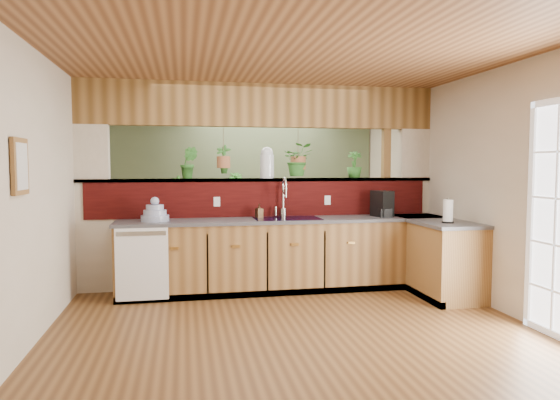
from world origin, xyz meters
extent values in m
cube|color=brown|center=(0.00, 0.00, 0.00)|extent=(4.60, 7.00, 0.01)
cube|color=brown|center=(0.00, 0.00, 2.60)|extent=(4.60, 7.00, 0.01)
cube|color=beige|center=(0.00, 3.50, 1.30)|extent=(4.60, 0.02, 2.60)
cube|color=beige|center=(0.00, -3.50, 1.30)|extent=(4.60, 0.02, 2.60)
cube|color=beige|center=(-2.30, 0.00, 1.30)|extent=(0.02, 7.00, 2.60)
cube|color=beige|center=(2.30, 0.00, 1.30)|extent=(0.02, 7.00, 2.60)
cube|color=beige|center=(0.00, 1.35, 0.68)|extent=(4.60, 0.15, 1.35)
cube|color=#340706|center=(0.00, 1.27, 1.12)|extent=(4.40, 0.02, 0.45)
cube|color=brown|center=(0.00, 1.35, 1.37)|extent=(4.60, 0.21, 0.04)
cube|color=brown|center=(0.00, 1.35, 2.33)|extent=(4.60, 0.15, 0.55)
cube|color=beige|center=(-2.10, 1.35, 1.70)|extent=(0.40, 0.15, 0.70)
cube|color=beige|center=(2.10, 1.35, 1.70)|extent=(0.40, 0.15, 0.70)
cube|color=brown|center=(1.70, 1.35, 1.30)|extent=(0.10, 0.10, 2.60)
cube|color=brown|center=(0.00, 1.35, 1.37)|extent=(4.60, 0.21, 0.04)
cube|color=brown|center=(0.00, 1.35, 2.33)|extent=(4.60, 0.15, 0.55)
cube|color=#576847|center=(0.00, 3.48, 1.30)|extent=(4.55, 0.02, 2.55)
cube|color=brown|center=(0.25, 0.98, 0.43)|extent=(4.10, 0.60, 0.86)
cube|color=#434347|center=(0.25, 0.98, 0.88)|extent=(4.14, 0.64, 0.04)
cube|color=brown|center=(2.00, 0.54, 0.43)|extent=(0.60, 1.48, 0.86)
cube|color=#434347|center=(2.00, 0.54, 0.88)|extent=(0.64, 1.52, 0.04)
cube|color=brown|center=(2.00, 0.98, 0.43)|extent=(0.60, 0.60, 0.86)
cube|color=#434347|center=(2.00, 0.98, 0.88)|extent=(0.64, 0.64, 0.04)
cube|color=black|center=(0.25, 0.71, 0.04)|extent=(4.10, 0.06, 0.08)
cube|color=black|center=(1.73, 0.54, 0.04)|extent=(0.06, 1.48, 0.08)
cube|color=white|center=(-1.48, 0.66, 0.45)|extent=(0.58, 0.02, 0.82)
cube|color=#B7B7B2|center=(-1.48, 0.65, 0.80)|extent=(0.54, 0.01, 0.05)
cube|color=black|center=(0.25, 0.98, 0.89)|extent=(0.82, 0.50, 0.03)
cube|color=black|center=(0.06, 0.98, 0.80)|extent=(0.34, 0.40, 0.16)
cube|color=black|center=(0.44, 0.98, 0.80)|extent=(0.34, 0.40, 0.16)
cube|color=brown|center=(-2.27, -0.80, 1.55)|extent=(0.03, 0.35, 0.45)
cube|color=silver|center=(-2.26, -0.80, 1.55)|extent=(0.01, 0.27, 0.37)
cylinder|color=#B7B7B2|center=(0.24, 1.18, 0.95)|extent=(0.08, 0.08, 0.11)
cylinder|color=#B7B7B2|center=(0.24, 1.18, 1.15)|extent=(0.03, 0.03, 0.30)
torus|color=#B7B7B2|center=(0.24, 1.10, 1.30)|extent=(0.22, 0.07, 0.22)
cylinder|color=#B7B7B2|center=(0.24, 1.00, 1.23)|extent=(0.03, 0.03, 0.13)
cylinder|color=#B7B7B2|center=(0.14, 1.18, 0.98)|extent=(0.03, 0.03, 0.11)
cylinder|color=#8E98B8|center=(-1.35, 0.97, 0.94)|extent=(0.33, 0.33, 0.07)
cylinder|color=#8E98B8|center=(-1.35, 0.97, 1.00)|extent=(0.27, 0.27, 0.06)
cylinder|color=#8E98B8|center=(-1.35, 0.97, 1.06)|extent=(0.21, 0.21, 0.06)
sphere|color=#8E98B8|center=(-1.35, 0.97, 1.14)|extent=(0.10, 0.10, 0.10)
imported|color=#342213|center=(-0.08, 1.11, 0.99)|extent=(0.10, 0.10, 0.18)
cube|color=black|center=(1.50, 0.97, 1.07)|extent=(0.18, 0.29, 0.33)
cube|color=black|center=(1.50, 0.87, 0.96)|extent=(0.15, 0.11, 0.11)
cylinder|color=silver|center=(1.50, 0.91, 1.00)|extent=(0.09, 0.09, 0.09)
cylinder|color=black|center=(1.96, 0.15, 0.91)|extent=(0.13, 0.13, 0.02)
cylinder|color=#B7B7B2|center=(1.96, 0.15, 1.04)|extent=(0.02, 0.02, 0.29)
cylinder|color=white|center=(1.96, 0.15, 1.04)|extent=(0.11, 0.11, 0.25)
cylinder|color=silver|center=(0.06, 1.35, 1.54)|extent=(0.18, 0.18, 0.30)
sphere|color=silver|center=(0.06, 1.35, 1.71)|extent=(0.16, 0.16, 0.16)
imported|color=#2B6824|center=(-0.94, 1.35, 1.59)|extent=(0.25, 0.22, 0.40)
imported|color=#2B6824|center=(1.25, 1.35, 1.57)|extent=(0.23, 0.23, 0.36)
cylinder|color=brown|center=(-0.50, 1.35, 1.85)|extent=(0.01, 0.01, 0.39)
cylinder|color=#965936|center=(-0.50, 1.35, 1.60)|extent=(0.17, 0.17, 0.15)
imported|color=#2B6824|center=(-0.50, 1.35, 1.82)|extent=(0.23, 0.20, 0.37)
cylinder|color=brown|center=(0.47, 1.35, 1.85)|extent=(0.01, 0.01, 0.40)
cylinder|color=#965936|center=(0.47, 1.35, 1.59)|extent=(0.20, 0.20, 0.17)
imported|color=#2B6824|center=(0.47, 1.35, 1.84)|extent=(0.44, 0.39, 0.43)
cube|color=black|center=(-0.48, 3.25, 0.50)|extent=(1.52, 0.53, 0.99)
imported|color=#2B6824|center=(-1.10, 3.25, 1.19)|extent=(0.23, 0.18, 0.40)
imported|color=#2B6824|center=(-0.16, 3.25, 1.22)|extent=(0.26, 0.26, 0.44)
imported|color=#2B6824|center=(1.01, 2.17, 0.37)|extent=(0.83, 0.77, 0.75)
camera|label=1|loc=(-1.01, -5.05, 1.56)|focal=32.00mm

